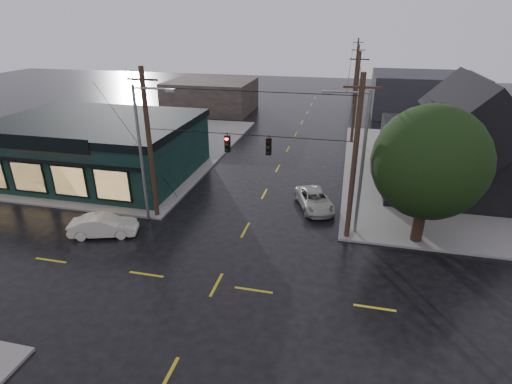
% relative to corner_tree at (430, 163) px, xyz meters
% --- Properties ---
extents(ground_plane, '(160.00, 160.00, 0.00)m').
position_rel_corner_tree_xyz_m(ground_plane, '(-10.70, -7.00, -5.21)').
color(ground_plane, black).
extents(sidewalk_nw, '(28.00, 28.00, 0.15)m').
position_rel_corner_tree_xyz_m(sidewalk_nw, '(-30.70, 13.00, -5.13)').
color(sidewalk_nw, gray).
rests_on(sidewalk_nw, ground).
extents(sidewalk_ne, '(28.00, 28.00, 0.15)m').
position_rel_corner_tree_xyz_m(sidewalk_ne, '(9.30, 13.00, -5.13)').
color(sidewalk_ne, gray).
rests_on(sidewalk_ne, ground).
extents(pizza_shop, '(16.30, 12.34, 4.90)m').
position_rel_corner_tree_xyz_m(pizza_shop, '(-25.70, 5.94, -2.65)').
color(pizza_shop, black).
rests_on(pizza_shop, ground).
extents(ne_building, '(12.60, 11.60, 8.75)m').
position_rel_corner_tree_xyz_m(ne_building, '(4.30, 10.00, -0.74)').
color(ne_building, black).
rests_on(ne_building, ground).
extents(corner_tree, '(6.61, 6.61, 8.38)m').
position_rel_corner_tree_xyz_m(corner_tree, '(0.00, 0.00, 0.00)').
color(corner_tree, black).
rests_on(corner_tree, ground).
extents(utility_pole_nw, '(2.00, 0.32, 10.15)m').
position_rel_corner_tree_xyz_m(utility_pole_nw, '(-17.20, -0.50, -5.21)').
color(utility_pole_nw, black).
rests_on(utility_pole_nw, ground).
extents(utility_pole_ne, '(2.00, 0.32, 10.15)m').
position_rel_corner_tree_xyz_m(utility_pole_ne, '(-4.20, -0.50, -5.21)').
color(utility_pole_ne, black).
rests_on(utility_pole_ne, ground).
extents(utility_pole_far_a, '(2.00, 0.32, 9.65)m').
position_rel_corner_tree_xyz_m(utility_pole_far_a, '(-4.20, 21.00, -5.21)').
color(utility_pole_far_a, black).
rests_on(utility_pole_far_a, ground).
extents(utility_pole_far_b, '(2.00, 0.32, 9.15)m').
position_rel_corner_tree_xyz_m(utility_pole_far_b, '(-4.20, 41.00, -5.21)').
color(utility_pole_far_b, black).
rests_on(utility_pole_far_b, ground).
extents(utility_pole_far_c, '(2.00, 0.32, 9.15)m').
position_rel_corner_tree_xyz_m(utility_pole_far_c, '(-4.20, 61.00, -5.21)').
color(utility_pole_far_c, black).
rests_on(utility_pole_far_c, ground).
extents(span_signal_assembly, '(13.00, 0.48, 1.23)m').
position_rel_corner_tree_xyz_m(span_signal_assembly, '(-10.60, -0.50, 0.49)').
color(span_signal_assembly, black).
rests_on(span_signal_assembly, ground).
extents(streetlight_nw, '(5.40, 0.30, 9.15)m').
position_rel_corner_tree_xyz_m(streetlight_nw, '(-17.50, -1.20, -5.21)').
color(streetlight_nw, gray).
rests_on(streetlight_nw, ground).
extents(streetlight_ne, '(5.40, 0.30, 9.15)m').
position_rel_corner_tree_xyz_m(streetlight_ne, '(-3.70, 0.20, -5.21)').
color(streetlight_ne, gray).
rests_on(streetlight_ne, ground).
extents(bg_building_west, '(12.00, 10.00, 4.40)m').
position_rel_corner_tree_xyz_m(bg_building_west, '(-24.70, 33.00, -3.01)').
color(bg_building_west, '#2E2721').
rests_on(bg_building_west, ground).
extents(bg_building_east, '(14.00, 12.00, 5.60)m').
position_rel_corner_tree_xyz_m(bg_building_east, '(5.30, 38.00, -2.41)').
color(bg_building_east, '#242429').
rests_on(bg_building_east, ground).
extents(sedan_cream, '(4.40, 2.65, 1.37)m').
position_rel_corner_tree_xyz_m(sedan_cream, '(-19.30, -3.69, -4.52)').
color(sedan_cream, beige).
rests_on(sedan_cream, ground).
extents(suv_silver, '(3.62, 5.04, 1.28)m').
position_rel_corner_tree_xyz_m(suv_silver, '(-6.60, 3.36, -4.57)').
color(suv_silver, '#ABAA9E').
rests_on(suv_silver, ground).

